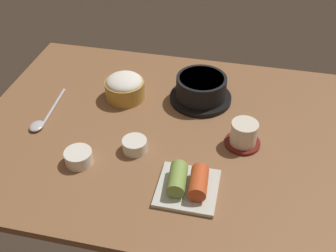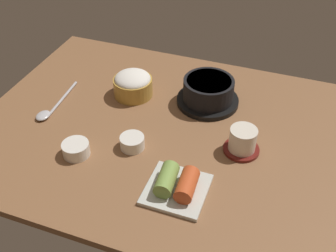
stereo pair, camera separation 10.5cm
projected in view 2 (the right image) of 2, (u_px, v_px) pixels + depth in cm
name	position (u px, v px, depth cm)	size (l,w,h in cm)	color
dining_table	(164.00, 131.00, 109.47)	(100.00, 76.00, 2.00)	brown
stone_pot	(208.00, 92.00, 115.43)	(17.82, 17.82, 7.65)	black
rice_bowl	(133.00, 84.00, 118.51)	(11.44, 11.44, 7.44)	#B78C38
tea_cup_with_saucer	(242.00, 141.00, 100.14)	(9.08, 9.08, 6.77)	maroon
banchan_cup_center	(132.00, 142.00, 102.07)	(6.21, 6.21, 3.29)	white
kimchi_plate	(177.00, 185.00, 90.64)	(13.62, 13.62, 5.09)	silver
side_bowl_near	(76.00, 149.00, 100.05)	(6.75, 6.75, 3.41)	white
spoon	(50.00, 109.00, 114.27)	(3.60, 20.29, 1.35)	#B7B7BC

